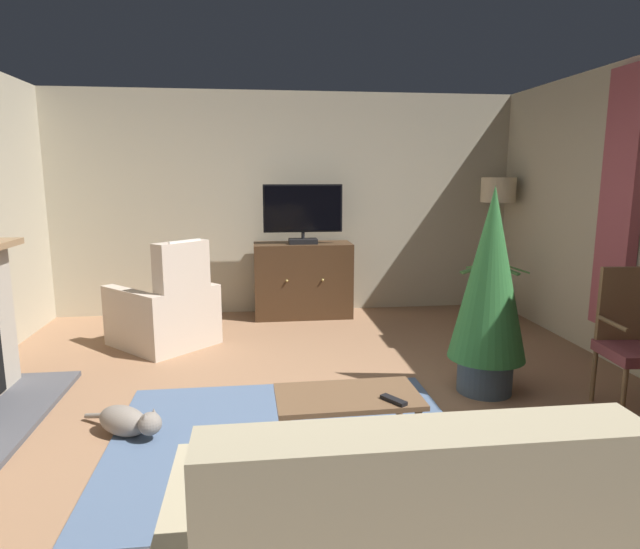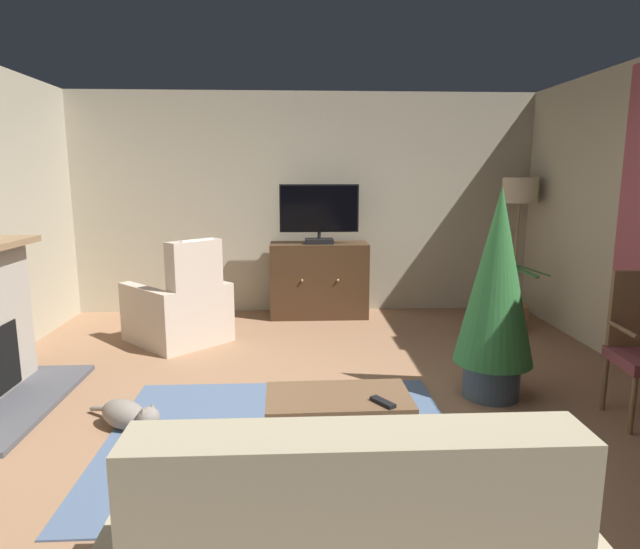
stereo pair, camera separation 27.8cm
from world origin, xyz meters
The scene contains 14 objects.
ground_plane centered at (0.00, 0.00, -0.02)m, with size 6.28×7.02×0.04m, color #936B4C.
wall_back centered at (0.00, 3.26, 1.35)m, with size 6.28×0.10×2.71m, color #B2A88E.
curtain_panel_far centered at (2.78, 0.89, 1.49)m, with size 0.10×0.44×2.27m, color #A34C56.
rug_central centered at (-0.23, -0.24, 0.01)m, with size 2.30×1.91×0.01m, color slate.
tv_cabinet centered at (0.17, 2.91, 0.43)m, with size 1.17×0.52×0.90m.
television centered at (0.17, 2.86, 1.28)m, with size 0.94×0.20×0.70m.
coffee_table centered at (0.12, -0.54, 0.37)m, with size 0.86×0.49×0.43m.
tv_remote centered at (0.36, -0.68, 0.44)m, with size 0.17×0.05×0.02m, color black.
armchair_beside_cabinet centered at (-1.32, 1.94, 0.33)m, with size 1.20×1.20×1.11m.
side_chair_nearest_door centered at (2.33, -0.04, 0.54)m, with size 0.50×0.48×1.04m.
potted_plant_small_fern_corner centered at (2.26, 2.20, 0.19)m, with size 0.83×0.61×0.76m.
potted_plant_leafy_by_curtain centered at (1.39, 0.39, 0.88)m, with size 0.60×0.60×1.64m.
cat centered at (-1.28, -0.05, 0.11)m, with size 0.60×0.47×0.22m.
floor_lamp centered at (2.56, 2.82, 1.41)m, with size 0.41×0.41×1.68m.
Camera 1 is at (-0.42, -3.51, 1.71)m, focal length 30.24 mm.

